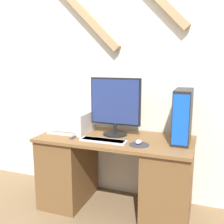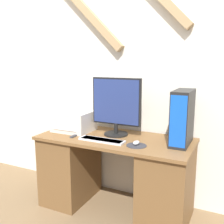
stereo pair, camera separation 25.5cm
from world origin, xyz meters
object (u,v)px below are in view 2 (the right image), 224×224
(mouse, at_px, (136,143))
(printer, at_px, (74,121))
(monitor, at_px, (116,105))
(computer_tower, at_px, (182,118))
(remote_control, at_px, (75,136))
(keyboard, at_px, (102,140))

(mouse, xyz_separation_m, printer, (-0.78, 0.17, 0.09))
(monitor, bearing_deg, printer, -173.58)
(computer_tower, relative_size, printer, 1.25)
(remote_control, bearing_deg, computer_tower, 12.01)
(monitor, xyz_separation_m, remote_control, (-0.35, -0.23, -0.30))
(computer_tower, distance_m, printer, 1.15)
(keyboard, bearing_deg, remote_control, 175.57)
(mouse, bearing_deg, remote_control, -178.84)
(mouse, relative_size, computer_tower, 0.18)
(printer, distance_m, remote_control, 0.24)
(keyboard, relative_size, mouse, 5.04)
(monitor, relative_size, remote_control, 4.08)
(remote_control, bearing_deg, monitor, 33.82)
(keyboard, bearing_deg, mouse, 6.50)
(mouse, height_order, printer, printer)
(monitor, xyz_separation_m, keyboard, (-0.03, -0.26, -0.30))
(mouse, height_order, remote_control, mouse)
(monitor, bearing_deg, remote_control, -146.18)
(printer, bearing_deg, keyboard, -24.30)
(computer_tower, bearing_deg, printer, -178.20)
(keyboard, xyz_separation_m, printer, (-0.45, 0.20, 0.10))
(monitor, relative_size, printer, 1.47)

